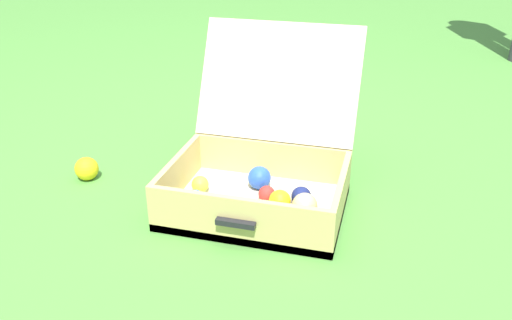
% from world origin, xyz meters
% --- Properties ---
extents(ground_plane, '(16.00, 16.00, 0.00)m').
position_xyz_m(ground_plane, '(0.00, 0.00, 0.00)').
color(ground_plane, '#4C8C38').
extents(open_suitcase, '(0.53, 0.60, 0.50)m').
position_xyz_m(open_suitcase, '(0.07, 0.02, 0.11)').
color(open_suitcase, beige).
rests_on(open_suitcase, ground).
extents(stray_ball_on_grass, '(0.08, 0.08, 0.08)m').
position_xyz_m(stray_ball_on_grass, '(-0.54, -0.01, 0.04)').
color(stray_ball_on_grass, yellow).
rests_on(stray_ball_on_grass, ground).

